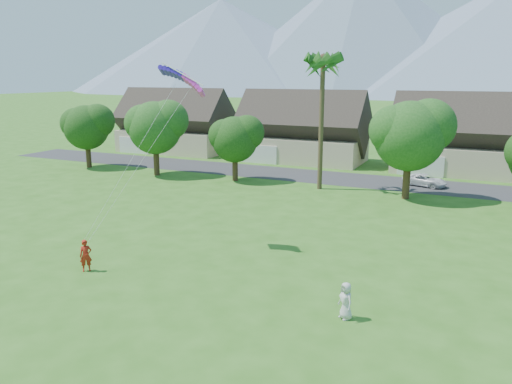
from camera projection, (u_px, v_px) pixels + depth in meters
The scene contains 10 objects.
ground at pixel (157, 326), 21.37m from camera, with size 500.00×500.00×0.00m, color #2D6019.
street at pixel (355, 180), 51.35m from camera, with size 90.00×7.00×0.01m, color #2D2D30.
kite_flyer at pixel (86, 256), 27.23m from camera, with size 0.65×0.43×1.78m, color #A72113.
watcher at pixel (346, 301), 21.87m from camera, with size 0.82×0.54×1.69m, color beige.
parked_car at pixel (425, 180), 48.38m from camera, with size 1.91×4.13×1.15m, color silver.
mountain_ridge at pixel (495, 36), 239.80m from camera, with size 540.00×240.00×70.00m.
houses_row at pixel (379, 137), 58.30m from camera, with size 72.75×8.19×8.86m.
tree_row at pixel (328, 139), 45.35m from camera, with size 62.27×6.67×8.45m.
fan_palm at pixel (323, 60), 44.64m from camera, with size 3.00×3.00×13.80m.
parafoil_kite at pixel (184, 78), 29.40m from camera, with size 3.12×1.25×0.50m.
Camera 1 is at (12.09, -15.86, 10.48)m, focal length 35.00 mm.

